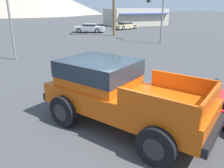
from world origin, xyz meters
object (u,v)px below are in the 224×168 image
object	(u,v)px
parked_car_silver	(90,28)
traffic_light_main	(156,6)
red_convertible_car	(218,104)
parked_car_tan	(126,25)
orange_pickup_truck	(115,90)

from	to	relation	value
parked_car_silver	traffic_light_main	world-z (taller)	traffic_light_main
red_convertible_car	parked_car_silver	bearing A→B (deg)	69.94
red_convertible_car	traffic_light_main	xyz separation A→B (m)	(7.20, 14.99, 3.15)
parked_car_silver	traffic_light_main	distance (m)	12.37
parked_car_tan	traffic_light_main	world-z (taller)	traffic_light_main
parked_car_tan	traffic_light_main	distance (m)	14.43
parked_car_silver	parked_car_tan	distance (m)	7.24
traffic_light_main	parked_car_tan	bearing A→B (deg)	-13.65
red_convertible_car	parked_car_silver	distance (m)	26.71
traffic_light_main	parked_car_silver	bearing A→B (deg)	17.18
parked_car_silver	parked_car_tan	bearing A→B (deg)	-41.81
parked_car_tan	traffic_light_main	size ratio (longest dim) A/B	0.93
parked_car_tan	traffic_light_main	xyz separation A→B (m)	(-3.33, -13.72, 2.96)
parked_car_silver	orange_pickup_truck	bearing A→B (deg)	-165.21
red_convertible_car	parked_car_tan	distance (m)	30.58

